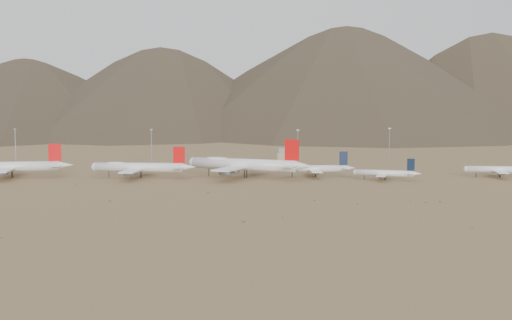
{
  "coord_description": "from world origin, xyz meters",
  "views": [
    {
      "loc": [
        16.09,
        -351.37,
        44.99
      ],
      "look_at": [
        11.5,
        30.0,
        10.91
      ],
      "focal_mm": 45.0,
      "sensor_mm": 36.0,
      "label": 1
    }
  ],
  "objects_px": {
    "narrowbody_b": "(386,173)",
    "widebody_west": "(10,166)",
    "widebody_centre": "(139,167)",
    "control_tower": "(283,157)",
    "narrowbody_a": "(316,169)",
    "widebody_east": "(244,164)"
  },
  "relations": [
    {
      "from": "narrowbody_b",
      "to": "widebody_west",
      "type": "bearing_deg",
      "value": -166.23
    },
    {
      "from": "widebody_centre",
      "to": "narrowbody_b",
      "type": "xyz_separation_m",
      "value": [
        145.65,
        -9.75,
        -2.31
      ]
    },
    {
      "from": "widebody_west",
      "to": "control_tower",
      "type": "xyz_separation_m",
      "value": [
        165.83,
        91.16,
        -1.68
      ]
    },
    {
      "from": "narrowbody_a",
      "to": "control_tower",
      "type": "relative_size",
      "value": 3.9
    },
    {
      "from": "widebody_centre",
      "to": "narrowbody_a",
      "type": "height_order",
      "value": "widebody_centre"
    },
    {
      "from": "widebody_centre",
      "to": "control_tower",
      "type": "relative_size",
      "value": 5.32
    },
    {
      "from": "narrowbody_b",
      "to": "narrowbody_a",
      "type": "bearing_deg",
      "value": 172.35
    },
    {
      "from": "narrowbody_a",
      "to": "control_tower",
      "type": "bearing_deg",
      "value": 97.77
    },
    {
      "from": "widebody_east",
      "to": "narrowbody_a",
      "type": "bearing_deg",
      "value": 29.62
    },
    {
      "from": "widebody_west",
      "to": "narrowbody_a",
      "type": "height_order",
      "value": "widebody_west"
    },
    {
      "from": "narrowbody_b",
      "to": "control_tower",
      "type": "xyz_separation_m",
      "value": [
        -57.2,
        99.96,
        1.09
      ]
    },
    {
      "from": "narrowbody_b",
      "to": "control_tower",
      "type": "height_order",
      "value": "narrowbody_b"
    },
    {
      "from": "widebody_west",
      "to": "narrowbody_a",
      "type": "distance_m",
      "value": 184.19
    },
    {
      "from": "control_tower",
      "to": "widebody_centre",
      "type": "bearing_deg",
      "value": -134.44
    },
    {
      "from": "widebody_centre",
      "to": "widebody_east",
      "type": "height_order",
      "value": "widebody_east"
    },
    {
      "from": "narrowbody_b",
      "to": "widebody_east",
      "type": "bearing_deg",
      "value": -171.64
    },
    {
      "from": "narrowbody_a",
      "to": "narrowbody_b",
      "type": "distance_m",
      "value": 42.64
    },
    {
      "from": "control_tower",
      "to": "narrowbody_a",
      "type": "bearing_deg",
      "value": -77.64
    },
    {
      "from": "widebody_west",
      "to": "narrowbody_b",
      "type": "distance_m",
      "value": 223.23
    },
    {
      "from": "widebody_centre",
      "to": "widebody_east",
      "type": "relative_size",
      "value": 0.84
    },
    {
      "from": "widebody_east",
      "to": "control_tower",
      "type": "height_order",
      "value": "widebody_east"
    },
    {
      "from": "widebody_west",
      "to": "narrowbody_a",
      "type": "bearing_deg",
      "value": -7.21
    }
  ]
}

